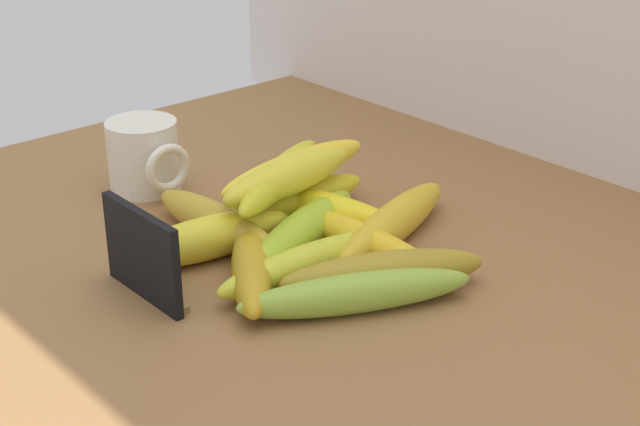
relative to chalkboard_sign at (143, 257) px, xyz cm
name	(u,v)px	position (x,y,z in cm)	size (l,w,h in cm)	color
counter_top	(357,299)	(11.05, 15.45, -5.36)	(110.00, 76.00, 3.00)	olive
chalkboard_sign	(143,257)	(0.00, 0.00, 0.00)	(11.00, 1.80, 8.40)	black
coffee_mug	(145,156)	(-20.53, 12.97, 0.10)	(9.35, 7.85, 7.92)	silver
banana_0	(383,273)	(13.53, 16.15, -1.88)	(18.90, 3.95, 3.95)	olive
banana_1	(302,231)	(2.22, 16.38, -1.90)	(20.01, 3.91, 3.91)	#9EBC27
banana_2	(251,269)	(4.96, 8.04, -2.03)	(16.62, 3.66, 3.66)	#B9921B
banana_3	(393,223)	(6.74, 24.36, -1.90)	(20.94, 3.91, 3.91)	gold
banana_4	(365,243)	(7.75, 19.56, -2.13)	(20.56, 3.45, 3.45)	gold
banana_5	(217,223)	(-4.69, 11.27, -1.92)	(18.95, 3.87, 3.87)	gold
banana_6	(356,293)	(14.26, 12.17, -2.10)	(20.96, 3.52, 3.52)	#8CAE36
banana_7	(321,209)	(-0.57, 21.28, -1.99)	(18.26, 3.73, 3.73)	yellow
banana_8	(305,263)	(7.13, 12.49, -2.15)	(18.88, 3.41, 3.41)	gold
banana_9	(207,238)	(-2.37, 8.38, -1.76)	(17.75, 4.19, 4.19)	yellow
banana_10	(287,205)	(-3.58, 19.26, -1.94)	(20.64, 3.84, 3.84)	yellow
banana_11	(280,176)	(-3.40, 18.29, 1.60)	(19.85, 3.24, 3.24)	gold
banana_12	(295,168)	(-3.82, 20.64, 1.69)	(19.57, 3.43, 3.43)	yellow
banana_13	(288,177)	(-2.23, 18.35, 1.89)	(17.34, 3.82, 3.82)	yellow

